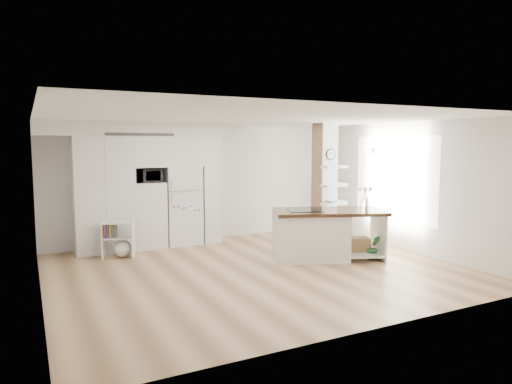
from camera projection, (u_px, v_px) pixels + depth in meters
floor at (257, 270)px, 8.17m from camera, size 7.00×6.00×0.01m
room at (257, 166)px, 7.98m from camera, size 7.04×6.04×2.72m
cabinet_wall at (140, 179)px, 9.74m from camera, size 4.00×0.71×2.70m
refrigerator at (182, 205)px, 10.23m from camera, size 0.78×0.69×1.75m
column at (329, 184)px, 10.10m from camera, size 0.69×0.90×2.70m
window at (394, 179)px, 9.84m from camera, size 0.00×2.40×2.40m
pendant_light at (331, 150)px, 8.85m from camera, size 0.12×0.12×0.10m
kitchen_island at (316, 234)px, 8.92m from camera, size 2.36×1.74×1.53m
bookshelf at (120, 242)px, 9.05m from camera, size 0.68×0.52×0.71m
floor_plant_a at (374, 247)px, 8.86m from camera, size 0.32×0.29×0.48m
floor_plant_b at (302, 231)px, 10.61m from camera, size 0.33×0.33×0.45m
microwave at (149, 176)px, 9.77m from camera, size 0.54×0.37×0.30m
shelf_plant at (334, 176)px, 10.35m from camera, size 0.27×0.23×0.30m
decor_bowl at (332, 201)px, 9.90m from camera, size 0.22×0.22×0.05m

